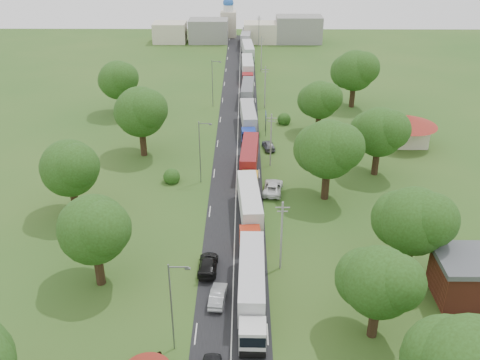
{
  "coord_description": "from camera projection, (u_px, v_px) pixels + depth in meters",
  "views": [
    {
      "loc": [
        1.17,
        -58.46,
        38.26
      ],
      "look_at": [
        0.61,
        9.91,
        3.0
      ],
      "focal_mm": 40.0,
      "sensor_mm": 36.0,
      "label": 1
    }
  ],
  "objects": [
    {
      "name": "ground",
      "position": [
        235.0,
        235.0,
        69.5
      ],
      "size": [
        260.0,
        260.0,
        0.0
      ],
      "primitive_type": "plane",
      "color": "#29521B",
      "rests_on": "ground"
    },
    {
      "name": "road",
      "position": [
        237.0,
        168.0,
        87.27
      ],
      "size": [
        8.0,
        200.0,
        0.04
      ],
      "primitive_type": "cube",
      "color": "black",
      "rests_on": "ground"
    },
    {
      "name": "info_sign",
      "position": [
        266.0,
        118.0,
        99.19
      ],
      "size": [
        0.12,
        3.1,
        4.1
      ],
      "color": "slate",
      "rests_on": "ground"
    },
    {
      "name": "pole_1",
      "position": [
        281.0,
        235.0,
        61.09
      ],
      "size": [
        1.6,
        0.24,
        9.0
      ],
      "color": "gray",
      "rests_on": "ground"
    },
    {
      "name": "pole_2",
      "position": [
        271.0,
        139.0,
        85.98
      ],
      "size": [
        1.6,
        0.24,
        9.0
      ],
      "color": "gray",
      "rests_on": "ground"
    },
    {
      "name": "pole_3",
      "position": [
        265.0,
        87.0,
        110.86
      ],
      "size": [
        1.6,
        0.24,
        9.0
      ],
      "color": "gray",
      "rests_on": "ground"
    },
    {
      "name": "pole_4",
      "position": [
        261.0,
        53.0,
        135.74
      ],
      "size": [
        1.6,
        0.24,
        9.0
      ],
      "color": "gray",
      "rests_on": "ground"
    },
    {
      "name": "pole_5",
      "position": [
        259.0,
        30.0,
        160.63
      ],
      "size": [
        1.6,
        0.24,
        9.0
      ],
      "color": "gray",
      "rests_on": "ground"
    },
    {
      "name": "lamp_0",
      "position": [
        173.0,
        304.0,
        49.22
      ],
      "size": [
        2.03,
        0.22,
        10.0
      ],
      "color": "slate",
      "rests_on": "ground"
    },
    {
      "name": "lamp_1",
      "position": [
        201.0,
        149.0,
        80.33
      ],
      "size": [
        2.03,
        0.22,
        10.0
      ],
      "color": "slate",
      "rests_on": "ground"
    },
    {
      "name": "lamp_2",
      "position": [
        213.0,
        81.0,
        111.43
      ],
      "size": [
        2.03,
        0.22,
        10.0
      ],
      "color": "slate",
      "rests_on": "ground"
    },
    {
      "name": "tree_2",
      "position": [
        379.0,
        281.0,
        50.5
      ],
      "size": [
        8.0,
        8.0,
        10.1
      ],
      "color": "#382616",
      "rests_on": "ground"
    },
    {
      "name": "tree_3",
      "position": [
        414.0,
        220.0,
        59.07
      ],
      "size": [
        8.8,
        8.8,
        11.07
      ],
      "color": "#382616",
      "rests_on": "ground"
    },
    {
      "name": "tree_4",
      "position": [
        328.0,
        149.0,
        74.84
      ],
      "size": [
        9.6,
        9.6,
        12.05
      ],
      "color": "#382616",
      "rests_on": "ground"
    },
    {
      "name": "tree_5",
      "position": [
        379.0,
        132.0,
        82.16
      ],
      "size": [
        8.8,
        8.8,
        11.07
      ],
      "color": "#382616",
      "rests_on": "ground"
    },
    {
      "name": "tree_6",
      "position": [
        320.0,
        100.0,
        97.6
      ],
      "size": [
        8.0,
        8.0,
        10.1
      ],
      "color": "#382616",
      "rests_on": "ground"
    },
    {
      "name": "tree_7",
      "position": [
        355.0,
        70.0,
        110.31
      ],
      "size": [
        9.6,
        9.6,
        12.05
      ],
      "color": "#382616",
      "rests_on": "ground"
    },
    {
      "name": "tree_10",
      "position": [
        94.0,
        229.0,
        57.55
      ],
      "size": [
        8.8,
        8.8,
        11.07
      ],
      "color": "#382616",
      "rests_on": "ground"
    },
    {
      "name": "tree_11",
      "position": [
        70.0,
        168.0,
        70.93
      ],
      "size": [
        8.8,
        8.8,
        11.07
      ],
      "color": "#382616",
      "rests_on": "ground"
    },
    {
      "name": "tree_12",
      "position": [
        140.0,
        111.0,
        88.39
      ],
      "size": [
        9.6,
        9.6,
        12.05
      ],
      "color": "#382616",
      "rests_on": "ground"
    },
    {
      "name": "tree_13",
      "position": [
        118.0,
        80.0,
        106.5
      ],
      "size": [
        8.8,
        8.8,
        11.07
      ],
      "color": "#382616",
      "rests_on": "ground"
    },
    {
      "name": "house_brick",
      "position": [
        474.0,
        277.0,
        57.43
      ],
      "size": [
        8.6,
        6.6,
        5.2
      ],
      "color": "maroon",
      "rests_on": "ground"
    },
    {
      "name": "house_cream",
      "position": [
        407.0,
        125.0,
        94.27
      ],
      "size": [
        10.08,
        10.08,
        5.8
      ],
      "color": "beige",
      "rests_on": "ground"
    },
    {
      "name": "distant_town",
      "position": [
        243.0,
        31.0,
        165.66
      ],
      "size": [
        52.0,
        8.0,
        8.0
      ],
      "color": "gray",
      "rests_on": "ground"
    },
    {
      "name": "church",
      "position": [
        228.0,
        20.0,
        171.93
      ],
      "size": [
        5.0,
        5.0,
        12.3
      ],
      "color": "beige",
      "rests_on": "ground"
    },
    {
      "name": "truck_0",
      "position": [
        252.0,
        286.0,
        56.65
      ],
      "size": [
        2.88,
        15.73,
        4.36
      ],
      "color": "silver",
      "rests_on": "ground"
    },
    {
      "name": "truck_1",
      "position": [
        250.0,
        207.0,
        71.42
      ],
      "size": [
        3.46,
        15.4,
        4.25
      ],
      "color": "#AB2B13",
      "rests_on": "ground"
    },
    {
      "name": "truck_2",
      "position": [
        249.0,
        159.0,
        85.15
      ],
      "size": [
        3.17,
        14.66,
        4.05
      ],
      "color": "orange",
      "rests_on": "ground"
    },
    {
      "name": "truck_3",
      "position": [
        248.0,
        120.0,
        100.7
      ],
      "size": [
        3.22,
        14.88,
        4.11
      ],
      "color": "#193197",
      "rests_on": "ground"
    },
    {
      "name": "truck_4",
      "position": [
        248.0,
        93.0,
        115.06
      ],
      "size": [
        2.96,
        14.42,
        3.99
      ],
      "color": "white",
      "rests_on": "ground"
    },
    {
      "name": "truck_5",
      "position": [
        248.0,
        69.0,
        131.89
      ],
      "size": [
        2.96,
        15.47,
        4.28
      ],
      "color": "maroon",
      "rests_on": "ground"
    },
    {
      "name": "truck_6",
      "position": [
        248.0,
        52.0,
        146.42
      ],
      "size": [
        3.44,
        15.57,
        4.3
      ],
      "color": "#215926",
      "rests_on": "ground"
    },
    {
      "name": "truck_7",
      "position": [
        246.0,
        39.0,
        160.86
      ],
      "size": [
        3.44,
        15.8,
        4.36
      ],
      "color": "silver",
      "rests_on": "ground"
    },
    {
      "name": "car_lane_mid",
      "position": [
        218.0,
        296.0,
        57.62
      ],
      "size": [
        2.01,
        4.63,
        1.48
      ],
      "primitive_type": "imported",
      "rotation": [
        0.0,
        0.0,
        3.04
      ],
      "color": "#9A9DA1",
      "rests_on": "ground"
    },
    {
      "name": "car_lane_rear",
      "position": [
        208.0,
        265.0,
        62.53
      ],
      "size": [
        2.32,
        5.43,
        1.56
      ],
      "primitive_type": "imported",
      "rotation": [
        0.0,
        0.0,
        3.12
      ],
      "color": "black",
      "rests_on": "ground"
    },
    {
      "name": "car_verge_near",
      "position": [
        273.0,
        187.0,
        79.57
      ],
      "size": [
        3.47,
        6.15,
        1.62
      ],
      "primitive_type": "imported",
      "rotation": [
        0.0,
        0.0,
        3.0
      ],
      "color": "white",
      "rests_on": "ground"
    },
    {
      "name": "car_verge_far",
      "position": [
        269.0,
        145.0,
        93.69
      ],
      "size": [
        2.5,
        4.57,
        1.47
      ],
      "primitive_type": "imported",
      "rotation": [
        0.0,
        0.0,
        3.32
      ],
      "color": "#56595D",
      "rests_on": "ground"
    },
    {
      "name": "pedestrian_booth",
      "position": [
        160.0,
        360.0,
        49.28
      ],
      "size": [
        1.1,
        1.11,
        1.81
      ],
      "primitive_type": "imported",
      "rotation": [
        0.0,
        0.0,
        -0.85
      ],
      "color": "gray",
      "rests_on": "ground"
    }
  ]
}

